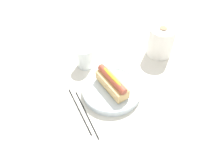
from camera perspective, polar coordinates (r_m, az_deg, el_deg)
name	(u,v)px	position (r m, az deg, el deg)	size (l,w,h in m)	color
ground_plane	(108,93)	(0.84, -1.10, -2.39)	(2.40, 2.40, 0.00)	silver
serving_bowl	(112,90)	(0.83, 0.00, -1.53)	(0.23, 0.23, 0.03)	silver
hotdog_front	(112,83)	(0.80, 0.00, 0.37)	(0.15, 0.06, 0.06)	#DBB270
water_glass	(85,58)	(0.92, -7.01, 6.72)	(0.07, 0.07, 0.09)	white
paper_towel_roll	(161,41)	(0.98, 12.52, 10.72)	(0.11, 0.11, 0.13)	white
chopstick_near	(86,114)	(0.79, -6.64, -7.65)	(0.01, 0.01, 0.22)	black
chopstick_far	(79,110)	(0.80, -8.56, -6.67)	(0.01, 0.01, 0.22)	black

